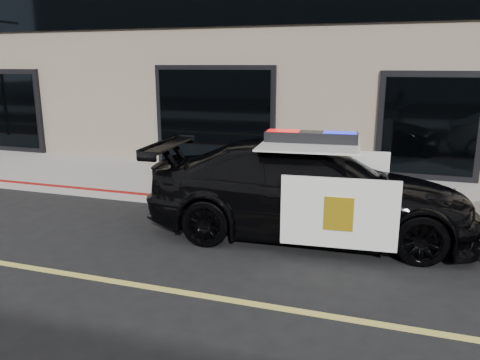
% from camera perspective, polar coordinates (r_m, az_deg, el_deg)
% --- Properties ---
extents(ground, '(120.00, 120.00, 0.00)m').
position_cam_1_polar(ground, '(6.88, -16.61, -11.53)').
color(ground, black).
rests_on(ground, ground).
extents(sidewalk_n, '(60.00, 3.50, 0.15)m').
position_cam_1_polar(sidewalk_n, '(11.28, -1.45, -0.53)').
color(sidewalk_n, gray).
rests_on(sidewalk_n, ground).
extents(police_car, '(3.17, 5.88, 1.80)m').
position_cam_1_polar(police_car, '(8.11, 8.46, -1.11)').
color(police_car, black).
rests_on(police_car, ground).
extents(fire_hydrant, '(0.35, 0.48, 0.77)m').
position_cam_1_polar(fire_hydrant, '(10.27, -2.07, 0.52)').
color(fire_hydrant, silver).
rests_on(fire_hydrant, sidewalk_n).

